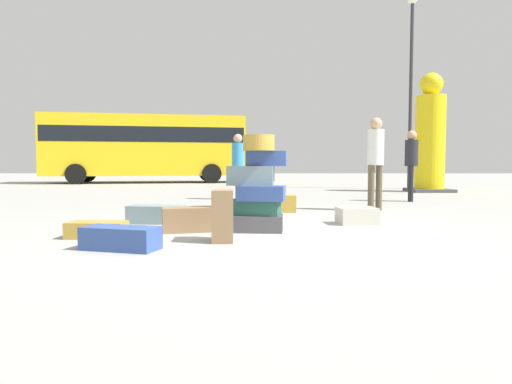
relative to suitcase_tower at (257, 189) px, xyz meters
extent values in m
plane|color=#9E9E99|center=(0.16, -0.44, -0.54)|extent=(80.00, 80.00, 0.00)
cube|color=#4C4C51|center=(-0.02, -0.03, -0.44)|extent=(0.73, 0.46, 0.21)
cube|color=#26594C|center=(-0.03, 0.00, -0.24)|extent=(0.71, 0.50, 0.19)
cube|color=#334F99|center=(0.06, -0.08, -0.05)|extent=(0.64, 0.43, 0.19)
cube|color=gray|center=(-0.08, 0.07, 0.17)|extent=(0.62, 0.41, 0.25)
cube|color=#334F99|center=(0.13, 0.11, 0.39)|extent=(0.55, 0.36, 0.20)
cylinder|color=#B28C33|center=(0.02, -0.05, 0.59)|extent=(0.40, 0.40, 0.20)
cube|color=#334F99|center=(-1.36, -1.30, -0.43)|extent=(0.82, 0.52, 0.23)
cube|color=beige|center=(1.44, 0.71, -0.42)|extent=(0.57, 0.49, 0.24)
cube|color=#B28C33|center=(0.36, 2.33, -0.39)|extent=(0.64, 0.32, 0.31)
cube|color=olive|center=(-0.38, -0.80, -0.25)|extent=(0.25, 0.40, 0.58)
cube|color=#B28C33|center=(-1.87, -0.57, -0.45)|extent=(0.67, 0.35, 0.19)
cube|color=olive|center=(-0.88, -0.07, -0.39)|extent=(0.72, 0.49, 0.31)
cube|color=gray|center=(-1.49, 0.76, -0.41)|extent=(0.84, 0.51, 0.26)
cylinder|color=black|center=(3.59, 4.82, -0.13)|extent=(0.12, 0.12, 0.83)
cylinder|color=black|center=(3.52, 4.62, -0.13)|extent=(0.12, 0.12, 0.83)
cylinder|color=#26262D|center=(3.55, 4.72, 0.59)|extent=(0.30, 0.30, 0.60)
sphere|color=tan|center=(3.55, 4.72, 1.00)|extent=(0.22, 0.22, 0.22)
cylinder|color=black|center=(-0.53, 5.36, -0.16)|extent=(0.12, 0.12, 0.77)
cylinder|color=black|center=(-0.51, 5.14, -0.16)|extent=(0.12, 0.12, 0.77)
cylinder|color=#338CCC|center=(-0.52, 5.25, 0.54)|extent=(0.30, 0.30, 0.62)
sphere|color=tan|center=(-0.52, 5.25, 0.96)|extent=(0.22, 0.22, 0.22)
cylinder|color=brown|center=(2.27, 2.66, -0.12)|extent=(0.12, 0.12, 0.85)
cylinder|color=brown|center=(2.09, 2.53, -0.12)|extent=(0.12, 0.12, 0.85)
cylinder|color=white|center=(2.18, 2.60, 0.64)|extent=(0.30, 0.30, 0.66)
sphere|color=tan|center=(2.18, 2.60, 1.08)|extent=(0.22, 0.22, 0.22)
cylinder|color=yellow|center=(5.39, 8.51, 0.97)|extent=(0.91, 0.91, 3.03)
sphere|color=yellow|center=(5.39, 8.51, 2.84)|extent=(0.71, 0.71, 0.71)
cube|color=#4C4C4C|center=(5.39, 8.51, -0.49)|extent=(1.27, 1.27, 0.10)
cube|color=yellow|center=(-5.43, 15.68, 1.21)|extent=(9.52, 4.22, 2.80)
cube|color=black|center=(-5.43, 15.68, 1.70)|extent=(9.34, 4.21, 0.70)
cylinder|color=black|center=(-2.73, 17.48, -0.09)|extent=(0.93, 0.42, 0.90)
cylinder|color=black|center=(-2.25, 15.03, -0.09)|extent=(0.93, 0.42, 0.90)
cylinder|color=black|center=(-8.60, 16.33, -0.09)|extent=(0.93, 0.42, 0.90)
cylinder|color=black|center=(-8.12, 13.88, -0.09)|extent=(0.93, 0.42, 0.90)
cylinder|color=#333338|center=(5.30, 10.16, 2.70)|extent=(0.12, 0.12, 6.47)
camera|label=1|loc=(0.05, -5.76, 0.31)|focal=31.44mm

